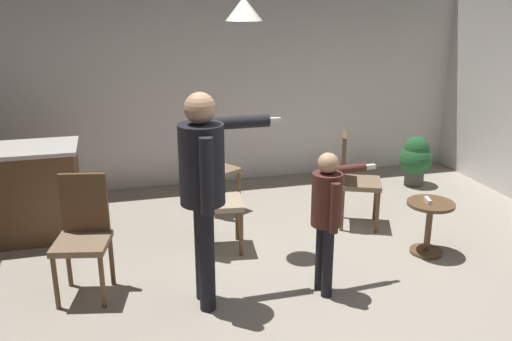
{
  "coord_description": "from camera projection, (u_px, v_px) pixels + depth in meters",
  "views": [
    {
      "loc": [
        -1.47,
        -3.64,
        2.37
      ],
      "look_at": [
        -0.37,
        0.46,
        1.0
      ],
      "focal_mm": 38.42,
      "sensor_mm": 36.0,
      "label": 1
    }
  ],
  "objects": [
    {
      "name": "dining_chair_centre_back",
      "position": [
        211.0,
        166.0,
        6.1
      ],
      "size": [
        0.58,
        0.58,
        1.0
      ],
      "rotation": [
        0.0,
        0.0,
        5.26
      ],
      "color": "brown",
      "rests_on": "ground"
    },
    {
      "name": "spare_remote_on_table",
      "position": [
        428.0,
        200.0,
        5.1
      ],
      "size": [
        0.07,
        0.13,
        0.04
      ],
      "primitive_type": "cube",
      "rotation": [
        0.0,
        0.0,
        2.86
      ],
      "color": "white",
      "rests_on": "side_table_by_couch"
    },
    {
      "name": "ground",
      "position": [
        314.0,
        301.0,
        4.43
      ],
      "size": [
        7.68,
        7.68,
        0.0
      ],
      "primitive_type": "plane",
      "color": "#9E9384"
    },
    {
      "name": "dining_chair_by_counter",
      "position": [
        354.0,
        176.0,
        5.75
      ],
      "size": [
        0.55,
        0.55,
        1.0
      ],
      "rotation": [
        0.0,
        0.0,
        4.3
      ],
      "color": "brown",
      "rests_on": "ground"
    },
    {
      "name": "wall_back",
      "position": [
        228.0,
        78.0,
        6.96
      ],
      "size": [
        6.4,
        0.1,
        2.7
      ],
      "primitive_type": "cube",
      "color": "silver",
      "rests_on": "ground"
    },
    {
      "name": "ceiling_light_pendant",
      "position": [
        244.0,
        9.0,
        4.68
      ],
      "size": [
        0.32,
        0.32,
        0.55
      ],
      "color": "silver"
    },
    {
      "name": "dining_chair_spare",
      "position": [
        212.0,
        196.0,
        5.18
      ],
      "size": [
        0.47,
        0.47,
        1.0
      ],
      "rotation": [
        0.0,
        0.0,
        4.59
      ],
      "color": "brown",
      "rests_on": "ground"
    },
    {
      "name": "person_child",
      "position": [
        328.0,
        208.0,
        4.34
      ],
      "size": [
        0.61,
        0.38,
        1.21
      ],
      "rotation": [
        0.0,
        0.0,
        -1.5
      ],
      "color": "black",
      "rests_on": "ground"
    },
    {
      "name": "side_table_by_couch",
      "position": [
        429.0,
        221.0,
        5.16
      ],
      "size": [
        0.44,
        0.44,
        0.52
      ],
      "color": "brown",
      "rests_on": "ground"
    },
    {
      "name": "potted_plant_corner",
      "position": [
        416.0,
        158.0,
        7.04
      ],
      "size": [
        0.42,
        0.42,
        0.64
      ],
      "color": "#4C4742",
      "rests_on": "ground"
    },
    {
      "name": "kitchen_counter",
      "position": [
        16.0,
        194.0,
        5.44
      ],
      "size": [
        1.26,
        0.66,
        0.95
      ],
      "color": "brown",
      "rests_on": "ground"
    },
    {
      "name": "person_adult",
      "position": [
        204.0,
        178.0,
        4.09
      ],
      "size": [
        0.84,
        0.5,
        1.71
      ],
      "rotation": [
        0.0,
        0.0,
        -1.57
      ],
      "color": "black",
      "rests_on": "ground"
    },
    {
      "name": "dining_chair_near_wall",
      "position": [
        83.0,
        231.0,
        4.41
      ],
      "size": [
        0.5,
        0.5,
        1.0
      ],
      "rotation": [
        0.0,
        0.0,
        2.93
      ],
      "color": "brown",
      "rests_on": "ground"
    }
  ]
}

